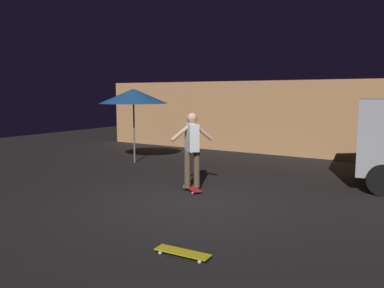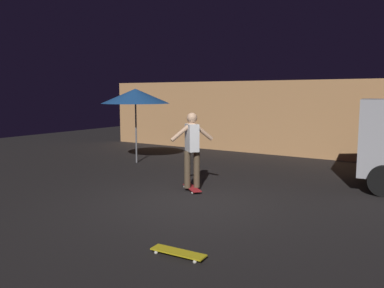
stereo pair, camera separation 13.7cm
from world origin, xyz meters
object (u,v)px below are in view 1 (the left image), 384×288
object	(u,v)px
skateboard_ridden	(192,188)
skater	(192,145)
patio_umbrella	(133,96)
skateboard_spare	(183,253)

from	to	relation	value
skateboard_ridden	skater	size ratio (longest dim) A/B	0.44
skateboard_ridden	skater	bearing A→B (deg)	-90.00
patio_umbrella	skater	distance (m)	4.11
skateboard_spare	skater	distance (m)	3.74
patio_umbrella	skateboard_ridden	xyz separation A→B (m)	(3.40, -2.07, -2.02)
patio_umbrella	skateboard_spare	world-z (taller)	patio_umbrella
patio_umbrella	skater	world-z (taller)	patio_umbrella
skateboard_ridden	skateboard_spare	bearing A→B (deg)	-60.15
patio_umbrella	skater	size ratio (longest dim) A/B	1.38
patio_umbrella	skateboard_spare	size ratio (longest dim) A/B	2.91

